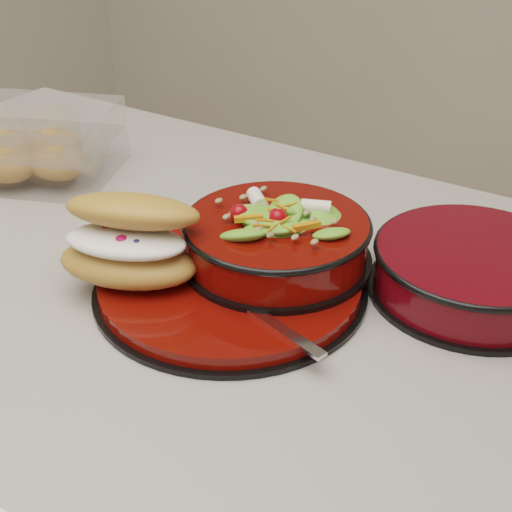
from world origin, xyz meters
The scene contains 6 objects.
dinner_plate centered at (0.08, -0.02, 0.91)m, with size 0.30×0.30×0.02m.
salad_bowl centered at (0.11, 0.03, 0.95)m, with size 0.21×0.21×0.09m.
croissant centered at (-0.01, -0.08, 0.96)m, with size 0.17×0.14×0.09m.
fork centered at (0.14, -0.06, 0.92)m, with size 0.17×0.07×0.00m.
pastry_box centered at (-0.33, 0.08, 0.94)m, with size 0.28×0.25×0.09m.
extra_bowl centered at (0.30, 0.12, 0.93)m, with size 0.22×0.22×0.05m.
Camera 1 is at (0.45, -0.55, 1.33)m, focal length 50.00 mm.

